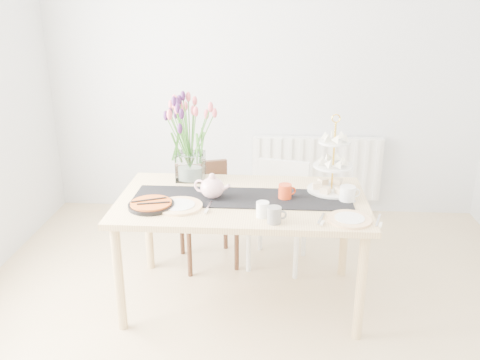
# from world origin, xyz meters

# --- Properties ---
(room_shell) EXTENTS (4.50, 4.50, 4.50)m
(room_shell) POSITION_xyz_m (0.00, 0.00, 1.30)
(room_shell) COLOR tan
(room_shell) RESTS_ON ground
(radiator) EXTENTS (1.20, 0.08, 0.60)m
(radiator) POSITION_xyz_m (0.50, 2.19, 0.45)
(radiator) COLOR white
(radiator) RESTS_ON room_shell
(dining_table) EXTENTS (1.60, 0.90, 0.75)m
(dining_table) POSITION_xyz_m (-0.10, 0.65, 0.67)
(dining_table) COLOR tan
(dining_table) RESTS_ON ground
(chair_brown) EXTENTS (0.49, 0.49, 0.78)m
(chair_brown) POSITION_xyz_m (-0.42, 1.23, 0.45)
(chair_brown) COLOR #372114
(chair_brown) RESTS_ON ground
(chair_white) EXTENTS (0.47, 0.47, 0.79)m
(chair_white) POSITION_xyz_m (0.15, 1.24, 0.46)
(chair_white) COLOR white
(chair_white) RESTS_ON ground
(table_runner) EXTENTS (1.40, 0.35, 0.01)m
(table_runner) POSITION_xyz_m (-0.10, 0.65, 0.75)
(table_runner) COLOR black
(table_runner) RESTS_ON dining_table
(tulip_vase) EXTENTS (0.69, 0.69, 0.60)m
(tulip_vase) POSITION_xyz_m (-0.49, 0.99, 1.13)
(tulip_vase) COLOR silver
(tulip_vase) RESTS_ON dining_table
(cake_stand) EXTENTS (0.32, 0.32, 0.47)m
(cake_stand) POSITION_xyz_m (0.48, 0.81, 0.89)
(cake_stand) COLOR gold
(cake_stand) RESTS_ON dining_table
(teapot) EXTENTS (0.30, 0.27, 0.16)m
(teapot) POSITION_xyz_m (-0.29, 0.63, 0.83)
(teapot) COLOR silver
(teapot) RESTS_ON dining_table
(cream_jug) EXTENTS (0.12, 0.12, 0.10)m
(cream_jug) POSITION_xyz_m (0.56, 0.65, 0.80)
(cream_jug) COLOR white
(cream_jug) RESTS_ON dining_table
(tart_tin) EXTENTS (0.28, 0.28, 0.03)m
(tart_tin) POSITION_xyz_m (-0.65, 0.47, 0.77)
(tart_tin) COLOR black
(tart_tin) RESTS_ON dining_table
(mug_grey) EXTENTS (0.09, 0.09, 0.10)m
(mug_grey) POSITION_xyz_m (0.10, 0.30, 0.80)
(mug_grey) COLOR slate
(mug_grey) RESTS_ON dining_table
(mug_white) EXTENTS (0.09, 0.09, 0.09)m
(mug_white) POSITION_xyz_m (0.03, 0.38, 0.80)
(mug_white) COLOR white
(mug_white) RESTS_ON dining_table
(mug_orange) EXTENTS (0.11, 0.11, 0.10)m
(mug_orange) POSITION_xyz_m (0.17, 0.66, 0.80)
(mug_orange) COLOR red
(mug_orange) RESTS_ON dining_table
(plate_left) EXTENTS (0.32, 0.32, 0.02)m
(plate_left) POSITION_xyz_m (-0.48, 0.49, 0.76)
(plate_left) COLOR white
(plate_left) RESTS_ON dining_table
(plate_right) EXTENTS (0.32, 0.32, 0.01)m
(plate_right) POSITION_xyz_m (0.54, 0.36, 0.76)
(plate_right) COLOR silver
(plate_right) RESTS_ON dining_table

